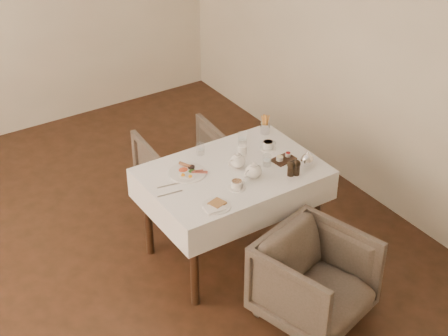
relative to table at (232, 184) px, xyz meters
name	(u,v)px	position (x,y,z in m)	size (l,w,h in m)	color
table	(232,184)	(0.00, 0.00, 0.00)	(1.28, 0.88, 0.75)	black
armchair_near	(315,280)	(0.09, -0.88, -0.32)	(0.67, 0.69, 0.63)	#494135
armchair_far	(184,167)	(0.07, 0.85, -0.33)	(0.67, 0.69, 0.62)	#494135
breakfast_plate	(187,172)	(-0.29, 0.15, 0.13)	(0.27, 0.27, 0.03)	white
side_plate	(216,206)	(-0.35, -0.32, 0.13)	(0.20, 0.19, 0.02)	white
teapot_centre	(238,160)	(0.05, 0.01, 0.18)	(0.16, 0.12, 0.13)	white
teapot_front	(254,170)	(0.07, -0.16, 0.18)	(0.16, 0.13, 0.13)	white
creamer	(242,150)	(0.19, 0.15, 0.16)	(0.06, 0.06, 0.07)	white
teacup_near	(237,185)	(-0.10, -0.21, 0.14)	(0.12, 0.12, 0.06)	white
teacup_far	(268,145)	(0.40, 0.11, 0.15)	(0.13, 0.13, 0.06)	white
glass_left	(200,149)	(-0.08, 0.32, 0.16)	(0.06, 0.06, 0.09)	silver
glass_mid	(267,160)	(0.25, -0.08, 0.16)	(0.06, 0.06, 0.09)	silver
glass_right	(242,139)	(0.27, 0.27, 0.17)	(0.07, 0.07, 0.10)	silver
condiment_board	(283,159)	(0.39, -0.09, 0.13)	(0.18, 0.13, 0.04)	black
pepper_mill_left	(291,168)	(0.31, -0.28, 0.18)	(0.06, 0.06, 0.12)	black
pepper_mill_right	(296,167)	(0.35, -0.30, 0.18)	(0.06, 0.06, 0.12)	black
silver_pot	(307,159)	(0.49, -0.25, 0.18)	(0.12, 0.09, 0.12)	white
fries_cup	(265,125)	(0.52, 0.32, 0.19)	(0.07, 0.07, 0.16)	silver
cutlery_fork	(170,185)	(-0.48, 0.08, 0.12)	(0.01, 0.18, 0.00)	silver
cutlery_knife	(170,194)	(-0.53, -0.02, 0.12)	(0.01, 0.19, 0.00)	silver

